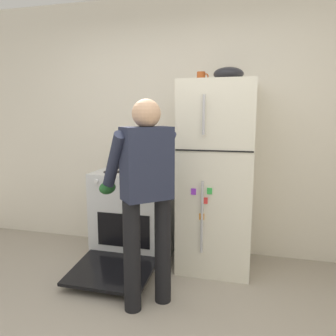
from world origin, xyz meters
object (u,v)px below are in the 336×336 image
(red_pot, at_px, (147,166))
(coffee_mug, at_px, (201,77))
(person_cook, at_px, (145,187))
(pepper_mill, at_px, (115,158))
(mixing_bowl, at_px, (228,74))
(stove_range, at_px, (134,215))
(refrigerator, at_px, (217,177))

(red_pot, distance_m, coffee_mug, 1.01)
(person_cook, distance_m, red_pot, 0.83)
(pepper_mill, xyz_separation_m, mixing_bowl, (1.23, -0.20, 0.85))
(person_cook, bearing_deg, mixing_bowl, 57.84)
(stove_range, bearing_deg, pepper_mill, 144.00)
(red_pot, relative_size, coffee_mug, 2.95)
(stove_range, xyz_separation_m, person_cook, (0.40, -0.82, 0.50))
(person_cook, height_order, mixing_bowl, mixing_bowl)
(person_cook, relative_size, coffee_mug, 14.28)
(stove_range, relative_size, mixing_bowl, 4.49)
(refrigerator, bearing_deg, person_cook, -118.08)
(stove_range, xyz_separation_m, mixing_bowl, (0.93, 0.02, 1.40))
(mixing_bowl, bearing_deg, coffee_mug, 169.01)
(refrigerator, xyz_separation_m, red_pot, (-0.69, -0.05, 0.08))
(person_cook, xyz_separation_m, red_pot, (-0.24, 0.79, 0.03))
(person_cook, distance_m, mixing_bowl, 1.34)
(person_cook, height_order, pepper_mill, person_cook)
(red_pot, xyz_separation_m, mixing_bowl, (0.77, 0.05, 0.87))
(mixing_bowl, bearing_deg, stove_range, -178.89)
(refrigerator, bearing_deg, coffee_mug, 164.16)
(refrigerator, xyz_separation_m, pepper_mill, (-1.15, 0.20, 0.11))
(refrigerator, xyz_separation_m, mixing_bowl, (0.08, 0.00, 0.96))
(stove_range, distance_m, coffee_mug, 1.54)
(refrigerator, relative_size, stove_range, 1.46)
(refrigerator, distance_m, person_cook, 0.95)
(stove_range, xyz_separation_m, pepper_mill, (-0.30, 0.22, 0.56))
(person_cook, distance_m, pepper_mill, 1.26)
(refrigerator, relative_size, coffee_mug, 15.98)
(coffee_mug, height_order, pepper_mill, coffee_mug)
(red_pot, bearing_deg, coffee_mug, 11.03)
(person_cook, bearing_deg, refrigerator, 61.92)
(pepper_mill, bearing_deg, stove_range, -36.00)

